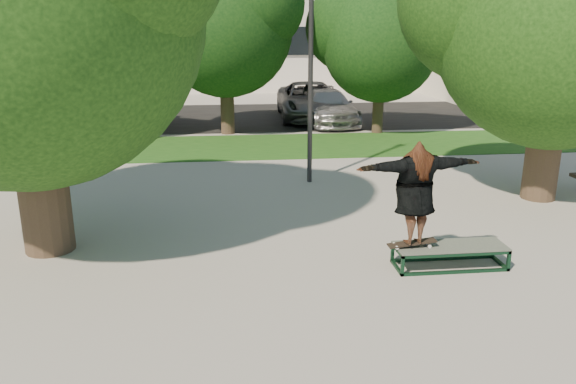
{
  "coord_description": "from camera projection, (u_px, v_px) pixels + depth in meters",
  "views": [
    {
      "loc": [
        -1.06,
        -8.61,
        3.77
      ],
      "look_at": [
        -0.04,
        0.6,
        1.04
      ],
      "focal_mm": 35.0,
      "sensor_mm": 36.0,
      "label": 1
    }
  ],
  "objects": [
    {
      "name": "ground",
      "position": [
        294.0,
        262.0,
        9.39
      ],
      "size": [
        120.0,
        120.0,
        0.0
      ],
      "primitive_type": "plane",
      "color": "#A39F96",
      "rests_on": "ground"
    },
    {
      "name": "grass_strip",
      "position": [
        289.0,
        146.0,
        18.55
      ],
      "size": [
        30.0,
        4.0,
        0.02
      ],
      "primitive_type": "cube",
      "color": "#174814",
      "rests_on": "ground"
    },
    {
      "name": "asphalt_strip",
      "position": [
        250.0,
        116.0,
        24.64
      ],
      "size": [
        40.0,
        8.0,
        0.01
      ],
      "primitive_type": "cube",
      "color": "black",
      "rests_on": "ground"
    },
    {
      "name": "tree_right",
      "position": [
        556.0,
        11.0,
        11.8
      ],
      "size": [
        6.24,
        5.33,
        6.51
      ],
      "color": "#38281E",
      "rests_on": "ground"
    },
    {
      "name": "bg_tree_left",
      "position": [
        53.0,
        28.0,
        18.2
      ],
      "size": [
        5.28,
        4.51,
        5.77
      ],
      "color": "#38281E",
      "rests_on": "ground"
    },
    {
      "name": "bg_tree_mid",
      "position": [
        222.0,
        20.0,
        19.66
      ],
      "size": [
        5.76,
        4.92,
        6.24
      ],
      "color": "#38281E",
      "rests_on": "ground"
    },
    {
      "name": "bg_tree_right",
      "position": [
        379.0,
        35.0,
        19.9
      ],
      "size": [
        5.04,
        4.31,
        5.43
      ],
      "color": "#38281E",
      "rests_on": "ground"
    },
    {
      "name": "lamppost",
      "position": [
        311.0,
        54.0,
        13.37
      ],
      "size": [
        0.25,
        0.15,
        6.11
      ],
      "color": "#2D2D30",
      "rests_on": "ground"
    },
    {
      "name": "side_building",
      "position": [
        568.0,
        23.0,
        31.14
      ],
      "size": [
        15.0,
        10.0,
        8.0
      ],
      "primitive_type": "cube",
      "color": "silver",
      "rests_on": "ground"
    },
    {
      "name": "grind_box",
      "position": [
        450.0,
        256.0,
        9.15
      ],
      "size": [
        1.8,
        0.6,
        0.38
      ],
      "color": "#113420",
      "rests_on": "ground"
    },
    {
      "name": "skater_rig",
      "position": [
        415.0,
        193.0,
        8.77
      ],
      "size": [
        2.09,
        0.81,
        1.73
      ],
      "rotation": [
        0.0,
        0.0,
        3.27
      ],
      "color": "white",
      "rests_on": "grind_box"
    },
    {
      "name": "car_silver_a",
      "position": [
        26.0,
        110.0,
        21.52
      ],
      "size": [
        1.92,
        4.31,
        1.44
      ],
      "primitive_type": "imported",
      "rotation": [
        0.0,
        0.0,
        -0.05
      ],
      "color": "#9E9DA2",
      "rests_on": "asphalt_strip"
    },
    {
      "name": "car_dark",
      "position": [
        129.0,
        109.0,
        21.77
      ],
      "size": [
        2.39,
        4.59,
        1.44
      ],
      "primitive_type": "imported",
      "rotation": [
        0.0,
        0.0,
        -0.21
      ],
      "color": "black",
      "rests_on": "asphalt_strip"
    },
    {
      "name": "car_grey",
      "position": [
        310.0,
        101.0,
        23.77
      ],
      "size": [
        2.77,
        5.64,
        1.54
      ],
      "primitive_type": "imported",
      "rotation": [
        0.0,
        0.0,
        -0.04
      ],
      "color": "#58595D",
      "rests_on": "asphalt_strip"
    },
    {
      "name": "car_silver_b",
      "position": [
        327.0,
        107.0,
        22.75
      ],
      "size": [
        2.18,
        4.73,
        1.34
      ],
      "primitive_type": "imported",
      "rotation": [
        0.0,
        0.0,
        0.07
      ],
      "color": "#A6A5AA",
      "rests_on": "asphalt_strip"
    }
  ]
}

